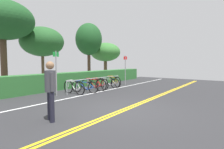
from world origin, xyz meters
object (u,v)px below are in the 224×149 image
Objects in this scene: bicycle_2 at (94,85)px; bicycle_5 at (113,81)px; bicycle_1 at (85,87)px; sign_post_near at (56,69)px; tree_near_left at (2,21)px; tree_mid at (42,42)px; tree_extra at (105,52)px; bicycle_0 at (74,87)px; bicycle_3 at (99,84)px; bike_rack at (97,81)px; tree_far_right at (89,40)px; bicycle_4 at (108,83)px; sign_post_far at (125,67)px; pedestrian at (50,87)px.

bicycle_5 is at bearing 3.45° from bicycle_2.
bicycle_5 reaches higher than bicycle_1.
sign_post_near is 4.44m from tree_near_left.
tree_mid reaches higher than tree_extra.
bicycle_3 is at bearing 1.75° from bicycle_0.
tree_far_right reaches higher than bike_rack.
bicycle_5 is 0.45× the size of tree_extra.
bicycle_0 is 0.40× the size of tree_mid.
sign_post_near is (-4.01, 0.35, 1.08)m from bicycle_4.
sign_post_far is 8.47m from tree_near_left.
tree_mid is (-0.76, 4.23, 2.84)m from bicycle_2.
bicycle_0 reaches higher than bicycle_4.
tree_mid reaches higher than pedestrian.
sign_post_far reaches higher than bicycle_5.
tree_extra is (10.01, 0.41, -1.33)m from tree_near_left.
bike_rack is 6.19m from tree_far_right.
sign_post_near reaches higher than bicycle_5.
bicycle_3 is 7.38m from tree_extra.
bicycle_5 is 5.46m from tree_far_right.
tree_mid is 4.67m from tree_far_right.
tree_near_left is 1.40× the size of tree_extra.
bicycle_0 is 5.08m from sign_post_far.
bicycle_3 is at bearing 173.09° from sign_post_far.
bicycle_4 is at bearing -35.83° from tree_near_left.
bicycle_0 is at bearing -100.93° from tree_mid.
bicycle_3 is at bearing 179.70° from bicycle_5.
tree_mid is (-4.18, 4.42, 1.85)m from sign_post_far.
sign_post_near is (-4.76, 0.24, 1.04)m from bicycle_5.
bicycle_2 is 2.28m from bicycle_5.
tree_mid is (1.72, 3.86, 1.81)m from sign_post_near.
sign_post_near reaches higher than pedestrian.
bicycle_1 is at bearing 33.44° from pedestrian.
bicycle_1 is 4.38m from sign_post_far.
bicycle_4 is at bearing -61.53° from tree_mid.
sign_post_near is at bearing 51.10° from pedestrian.
bicycle_2 is at bearing -79.86° from tree_mid.
bicycle_2 is 0.46× the size of tree_extra.
tree_mid is (4.34, 7.09, 2.17)m from pedestrian.
tree_far_right is at bearing 36.21° from bicycle_0.
sign_post_near is at bearing 174.58° from sign_post_far.
tree_far_right reaches higher than bicycle_2.
bicycle_1 is 2.36m from bicycle_4.
pedestrian is 0.76× the size of sign_post_near.
tree_mid is (0.80, 4.16, 2.84)m from bicycle_0.
tree_far_right is at bearing 83.93° from sign_post_far.
sign_post_near is 4.59m from tree_mid.
pedestrian is 8.59m from tree_mid.
bicycle_4 is at bearing -5.00° from sign_post_near.
bicycle_0 is 0.99× the size of bicycle_2.
bicycle_3 is 0.33× the size of tree_near_left.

